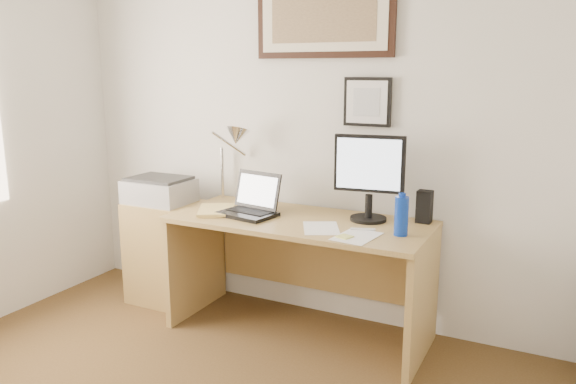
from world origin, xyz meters
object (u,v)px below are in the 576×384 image
Objects in this scene: laptop at (251,205)px; lcd_monitor at (369,174)px; desk at (304,252)px; book at (199,211)px; water_bottle at (401,216)px; side_cabinet at (167,252)px; printer at (159,190)px.

laptop is 0.72× the size of lcd_monitor.
laptop is at bearing -160.59° from desk.
book is 0.19× the size of desk.
laptop reaches higher than book.
book is (-1.29, -0.08, -0.10)m from water_bottle.
side_cabinet is 1.61m from lcd_monitor.
lcd_monitor is at bearing 10.02° from desk.
water_bottle reaches higher than book.
book is at bearing -161.39° from laptop.
laptop is (0.32, 0.11, 0.05)m from book.
printer is at bearing -164.44° from side_cabinet.
book reaches higher than side_cabinet.
lcd_monitor is at bearing 4.08° from side_cabinet.
printer is (-0.79, 0.07, 0.01)m from laptop.
water_bottle is 1.30m from book.
laptop reaches higher than desk.
side_cabinet is 0.87m from laptop.
water_bottle is 0.75m from desk.
side_cabinet is at bearing 156.32° from book.
water_bottle reaches higher than side_cabinet.
water_bottle is at bearing -3.13° from printer.
desk is 0.66m from lcd_monitor.
side_cabinet is 1.40× the size of lcd_monitor.
printer is (-1.49, -0.11, -0.22)m from lcd_monitor.
desk is at bearing 1.89° from side_cabinet.
water_bottle is at bearing -3.52° from side_cabinet.
side_cabinet is at bearing -175.92° from lcd_monitor.
printer is at bearing 176.87° from water_bottle.
lcd_monitor is 1.18× the size of printer.
side_cabinet is 1.08m from desk.
lcd_monitor reaches higher than book.
book is 0.50m from printer.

